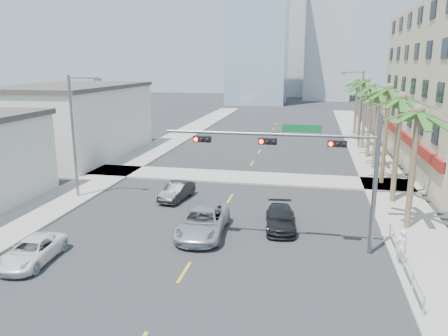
# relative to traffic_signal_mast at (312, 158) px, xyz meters

# --- Properties ---
(ground) EXTENTS (260.00, 260.00, 0.00)m
(ground) POSITION_rel_traffic_signal_mast_xyz_m (-5.78, -7.95, -5.06)
(ground) COLOR #262628
(ground) RESTS_ON ground
(sidewalk_right) EXTENTS (4.00, 120.00, 0.15)m
(sidewalk_right) POSITION_rel_traffic_signal_mast_xyz_m (6.22, 12.05, -4.99)
(sidewalk_right) COLOR gray
(sidewalk_right) RESTS_ON ground
(sidewalk_left) EXTENTS (4.00, 120.00, 0.15)m
(sidewalk_left) POSITION_rel_traffic_signal_mast_xyz_m (-17.78, 12.05, -4.99)
(sidewalk_left) COLOR gray
(sidewalk_left) RESTS_ON ground
(sidewalk_cross) EXTENTS (80.00, 4.00, 0.15)m
(sidewalk_cross) POSITION_rel_traffic_signal_mast_xyz_m (-5.78, 14.05, -4.99)
(sidewalk_cross) COLOR gray
(sidewalk_cross) RESTS_ON ground
(building_left_far) EXTENTS (11.00, 18.00, 7.20)m
(building_left_far) POSITION_rel_traffic_signal_mast_xyz_m (-25.28, 20.05, -1.46)
(building_left_far) COLOR beige
(building_left_far) RESTS_ON ground
(tower_far_left) EXTENTS (14.00, 14.00, 48.00)m
(tower_far_left) POSITION_rel_traffic_signal_mast_xyz_m (-13.78, 87.05, 18.94)
(tower_far_left) COLOR #99B2C6
(tower_far_left) RESTS_ON ground
(tower_far_center) EXTENTS (16.00, 16.00, 42.00)m
(tower_far_center) POSITION_rel_traffic_signal_mast_xyz_m (-8.78, 117.05, 15.94)
(tower_far_center) COLOR #ADADB2
(tower_far_center) RESTS_ON ground
(traffic_signal_mast) EXTENTS (11.12, 0.54, 7.20)m
(traffic_signal_mast) POSITION_rel_traffic_signal_mast_xyz_m (0.00, 0.00, 0.00)
(traffic_signal_mast) COLOR slate
(traffic_signal_mast) RESTS_ON ground
(palm_tree_0) EXTENTS (4.80, 4.80, 7.80)m
(palm_tree_0) POSITION_rel_traffic_signal_mast_xyz_m (5.82, 4.05, 2.02)
(palm_tree_0) COLOR brown
(palm_tree_0) RESTS_ON ground
(palm_tree_1) EXTENTS (4.80, 4.80, 8.16)m
(palm_tree_1) POSITION_rel_traffic_signal_mast_xyz_m (5.82, 9.25, 2.37)
(palm_tree_1) COLOR brown
(palm_tree_1) RESTS_ON ground
(palm_tree_2) EXTENTS (4.80, 4.80, 8.52)m
(palm_tree_2) POSITION_rel_traffic_signal_mast_xyz_m (5.82, 14.45, 2.72)
(palm_tree_2) COLOR brown
(palm_tree_2) RESTS_ON ground
(palm_tree_3) EXTENTS (4.80, 4.80, 7.80)m
(palm_tree_3) POSITION_rel_traffic_signal_mast_xyz_m (5.82, 19.65, 2.02)
(palm_tree_3) COLOR brown
(palm_tree_3) RESTS_ON ground
(palm_tree_4) EXTENTS (4.80, 4.80, 8.16)m
(palm_tree_4) POSITION_rel_traffic_signal_mast_xyz_m (5.82, 24.85, 2.37)
(palm_tree_4) COLOR brown
(palm_tree_4) RESTS_ON ground
(palm_tree_5) EXTENTS (4.80, 4.80, 8.52)m
(palm_tree_5) POSITION_rel_traffic_signal_mast_xyz_m (5.82, 30.05, 2.72)
(palm_tree_5) COLOR brown
(palm_tree_5) RESTS_ON ground
(palm_tree_6) EXTENTS (4.80, 4.80, 7.80)m
(palm_tree_6) POSITION_rel_traffic_signal_mast_xyz_m (5.82, 35.25, 2.02)
(palm_tree_6) COLOR brown
(palm_tree_6) RESTS_ON ground
(palm_tree_7) EXTENTS (4.80, 4.80, 8.16)m
(palm_tree_7) POSITION_rel_traffic_signal_mast_xyz_m (5.82, 40.45, 2.37)
(palm_tree_7) COLOR brown
(palm_tree_7) RESTS_ON ground
(streetlight_left) EXTENTS (2.55, 0.25, 9.00)m
(streetlight_left) POSITION_rel_traffic_signal_mast_xyz_m (-16.78, 6.05, -0.00)
(streetlight_left) COLOR slate
(streetlight_left) RESTS_ON ground
(streetlight_right) EXTENTS (2.55, 0.25, 9.00)m
(streetlight_right) POSITION_rel_traffic_signal_mast_xyz_m (5.21, 30.05, -0.00)
(streetlight_right) COLOR slate
(streetlight_right) RESTS_ON ground
(guardrail) EXTENTS (0.08, 8.08, 1.00)m
(guardrail) POSITION_rel_traffic_signal_mast_xyz_m (4.52, -1.95, -4.39)
(guardrail) COLOR silver
(guardrail) RESTS_ON ground
(car_parked_far) EXTENTS (2.21, 4.38, 1.19)m
(car_parked_far) POSITION_rel_traffic_signal_mast_xyz_m (-13.58, -4.40, -4.47)
(car_parked_far) COLOR white
(car_parked_far) RESTS_ON ground
(car_lane_left) EXTENTS (1.88, 4.04, 1.28)m
(car_lane_left) POSITION_rel_traffic_signal_mast_xyz_m (-9.59, 7.07, -4.42)
(car_lane_left) COLOR black
(car_lane_left) RESTS_ON ground
(car_lane_center) EXTENTS (2.83, 5.68, 1.55)m
(car_lane_center) POSITION_rel_traffic_signal_mast_xyz_m (-6.07, 0.88, -4.29)
(car_lane_center) COLOR silver
(car_lane_center) RESTS_ON ground
(car_lane_right) EXTENTS (2.20, 4.48, 1.25)m
(car_lane_right) POSITION_rel_traffic_signal_mast_xyz_m (-1.68, 2.72, -4.44)
(car_lane_right) COLOR black
(car_lane_right) RESTS_ON ground
(pedestrian) EXTENTS (0.75, 0.63, 1.74)m
(pedestrian) POSITION_rel_traffic_signal_mast_xyz_m (4.52, -1.12, -4.04)
(pedestrian) COLOR white
(pedestrian) RESTS_ON sidewalk_right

